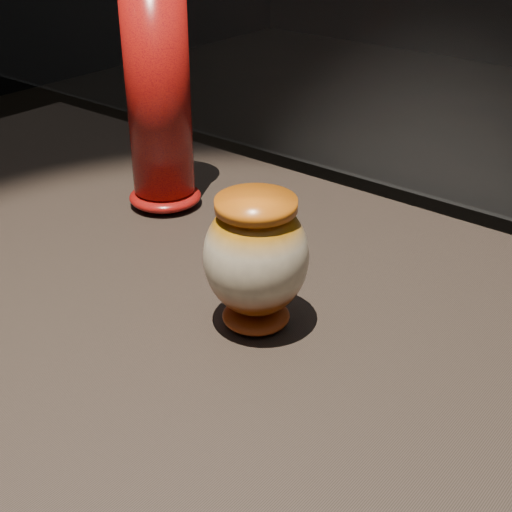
% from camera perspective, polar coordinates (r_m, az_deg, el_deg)
% --- Properties ---
extents(main_vase, '(0.12, 0.12, 0.16)m').
position_cam_1_polar(main_vase, '(0.78, 0.00, -0.18)').
color(main_vase, '#732E0A').
rests_on(main_vase, display_plinth).
extents(tall_vase, '(0.13, 0.13, 0.35)m').
position_cam_1_polar(tall_vase, '(1.07, -7.79, 12.47)').
color(tall_vase, '#A8160B').
rests_on(tall_vase, display_plinth).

